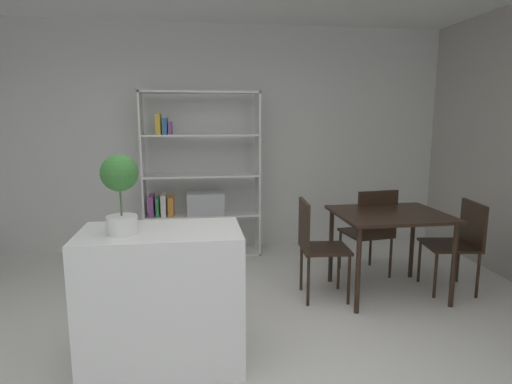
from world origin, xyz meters
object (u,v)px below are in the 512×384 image
Objects in this scene: dining_chair_island_side at (315,240)px; potted_plant_on_island at (120,187)px; open_bookshelf at (195,185)px; dining_chair_far at (371,226)px; dining_chair_window_side at (460,238)px; dining_table at (390,222)px; kitchen_island at (163,297)px.

potted_plant_on_island is at bearing 125.52° from dining_chair_island_side.
open_bookshelf reaches higher than dining_chair_far.
potted_plant_on_island is 3.18m from dining_chair_window_side.
dining_chair_far is (0.01, 0.44, -0.15)m from dining_table.
dining_chair_window_side is (0.71, -0.01, -0.18)m from dining_table.
potted_plant_on_island reaches higher than dining_chair_window_side.
dining_chair_window_side is (2.49, -1.44, -0.34)m from open_bookshelf.
kitchen_island is 0.80m from potted_plant_on_island.
kitchen_island is 2.21m from dining_table.
dining_chair_far is 1.02× the size of dining_chair_island_side.
dining_table is at bearing -38.83° from open_bookshelf.
dining_chair_island_side is at bearing 31.41° from potted_plant_on_island.
open_bookshelf is at bearing -36.65° from dining_chair_far.
dining_chair_island_side is 1.06× the size of dining_chair_window_side.
open_bookshelf is at bearing 84.15° from kitchen_island.
kitchen_island is 1.05× the size of dining_table.
dining_chair_window_side is (2.96, 0.91, -0.71)m from potted_plant_on_island.
kitchen_island is at bearing 128.34° from dining_chair_island_side.
dining_chair_far is 0.83m from dining_chair_window_side.
dining_chair_far is at bearing 88.15° from dining_table.
potted_plant_on_island is (-0.23, -0.05, 0.77)m from kitchen_island.
dining_chair_window_side is (0.70, -0.45, -0.02)m from dining_chair_far.
kitchen_island is 2.42m from dining_chair_far.
kitchen_island reaches higher than dining_table.
dining_chair_far reaches higher than dining_chair_window_side.
dining_chair_far is at bearing 31.18° from potted_plant_on_island.
dining_chair_window_side is at bearing -1.16° from dining_table.
potted_plant_on_island reaches higher than dining_table.
dining_table is 0.74m from dining_chair_window_side.
dining_chair_far is at bearing 32.99° from kitchen_island.
potted_plant_on_island is 2.49m from dining_table.
open_bookshelf reaches higher than potted_plant_on_island.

